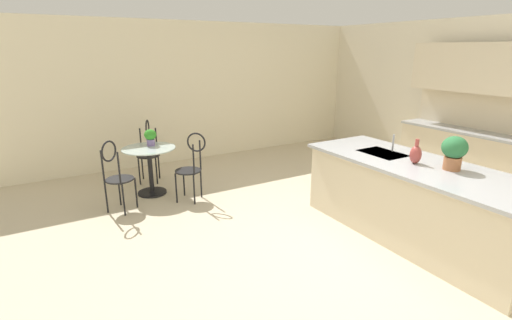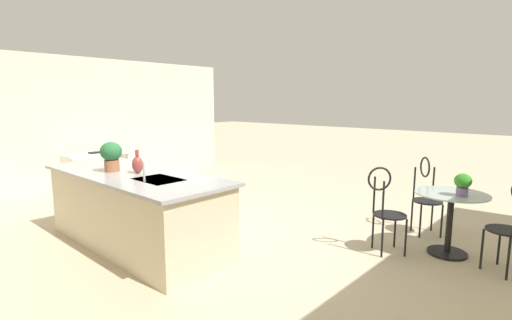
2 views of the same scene
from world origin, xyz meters
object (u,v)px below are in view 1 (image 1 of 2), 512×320
(chair_by_island, at_px, (191,164))
(potted_plant_on_table, at_px, (150,136))
(potted_plant_counter_near, at_px, (454,151))
(vase_on_counter, at_px, (416,154))
(bistro_table, at_px, (150,166))
(chair_toward_desk, at_px, (116,173))
(chair_near_window, at_px, (148,148))

(chair_by_island, distance_m, potted_plant_on_table, 0.86)
(potted_plant_counter_near, height_order, vase_on_counter, potted_plant_counter_near)
(potted_plant_counter_near, bearing_deg, bistro_table, -143.39)
(chair_toward_desk, distance_m, potted_plant_counter_near, 4.17)
(chair_near_window, relative_size, potted_plant_on_table, 4.06)
(chair_by_island, distance_m, vase_on_counter, 3.02)
(chair_by_island, xyz_separation_m, potted_plant_on_table, (-0.70, -0.39, 0.31))
(bistro_table, distance_m, chair_toward_desk, 0.75)
(chair_toward_desk, distance_m, vase_on_counter, 3.81)
(potted_plant_on_table, height_order, potted_plant_counter_near, potted_plant_counter_near)
(chair_by_island, bearing_deg, bistro_table, -141.90)
(potted_plant_on_table, distance_m, potted_plant_counter_near, 4.16)
(chair_by_island, xyz_separation_m, chair_toward_desk, (-0.12, -1.03, 0.00))
(vase_on_counter, bearing_deg, potted_plant_counter_near, 23.64)
(chair_near_window, distance_m, chair_by_island, 1.25)
(chair_by_island, relative_size, chair_toward_desk, 1.00)
(bistro_table, bearing_deg, chair_near_window, 167.06)
(chair_toward_desk, relative_size, potted_plant_on_table, 4.06)
(vase_on_counter, bearing_deg, chair_toward_desk, -130.81)
(chair_near_window, relative_size, vase_on_counter, 3.62)
(bistro_table, xyz_separation_m, chair_near_window, (-0.62, 0.14, 0.13))
(vase_on_counter, bearing_deg, chair_near_window, -148.94)
(chair_by_island, distance_m, potted_plant_counter_near, 3.40)
(bistro_table, height_order, chair_by_island, chair_by_island)
(chair_near_window, bearing_deg, bistro_table, -12.94)
(vase_on_counter, bearing_deg, chair_by_island, -142.11)
(bistro_table, height_order, chair_toward_desk, chair_toward_desk)
(chair_toward_desk, height_order, potted_plant_on_table, chair_toward_desk)
(chair_by_island, distance_m, chair_toward_desk, 1.04)
(bistro_table, relative_size, potted_plant_counter_near, 2.15)
(chair_by_island, height_order, potted_plant_on_table, chair_by_island)
(chair_near_window, bearing_deg, potted_plant_on_table, -8.24)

